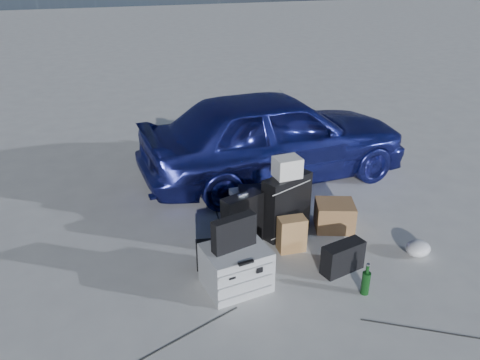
% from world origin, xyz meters
% --- Properties ---
extents(ground, '(60.00, 60.00, 0.00)m').
position_xyz_m(ground, '(0.00, 0.00, 0.00)').
color(ground, '#B1B2AC').
rests_on(ground, ground).
extents(car, '(3.56, 1.44, 1.21)m').
position_xyz_m(car, '(0.77, 2.10, 0.61)').
color(car, '#282F96').
rests_on(car, ground).
extents(pelican_case, '(0.59, 0.50, 0.40)m').
position_xyz_m(pelican_case, '(-0.56, 0.05, 0.20)').
color(pelican_case, '#B0B2B5').
rests_on(pelican_case, ground).
extents(laptop_bag, '(0.42, 0.18, 0.30)m').
position_xyz_m(laptop_bag, '(-0.57, 0.07, 0.56)').
color(laptop_bag, black).
rests_on(laptop_bag, pelican_case).
extents(briefcase, '(0.41, 0.18, 0.31)m').
position_xyz_m(briefcase, '(-0.63, 0.38, 0.16)').
color(briefcase, black).
rests_on(briefcase, ground).
extents(suitcase_left, '(0.47, 0.27, 0.57)m').
position_xyz_m(suitcase_left, '(-0.25, 0.68, 0.29)').
color(suitcase_left, black).
rests_on(suitcase_left, ground).
extents(suitcase_right, '(0.60, 0.38, 0.68)m').
position_xyz_m(suitcase_right, '(0.27, 0.73, 0.34)').
color(suitcase_right, black).
rests_on(suitcase_right, ground).
extents(white_carton, '(0.27, 0.21, 0.21)m').
position_xyz_m(white_carton, '(0.26, 0.73, 0.78)').
color(white_carton, silver).
rests_on(white_carton, suitcase_right).
extents(duffel_bag, '(0.65, 0.43, 0.30)m').
position_xyz_m(duffel_bag, '(0.01, 1.12, 0.15)').
color(duffel_bag, black).
rests_on(duffel_bag, ground).
extents(flat_box_white, '(0.41, 0.31, 0.07)m').
position_xyz_m(flat_box_white, '(0.02, 1.12, 0.33)').
color(flat_box_white, silver).
rests_on(flat_box_white, duffel_bag).
extents(flat_box_black, '(0.30, 0.25, 0.06)m').
position_xyz_m(flat_box_black, '(0.01, 1.10, 0.40)').
color(flat_box_black, black).
rests_on(flat_box_black, flat_box_white).
extents(kraft_bag, '(0.29, 0.20, 0.37)m').
position_xyz_m(kraft_bag, '(0.18, 0.40, 0.18)').
color(kraft_bag, '#AD724B').
rests_on(kraft_bag, ground).
extents(cardboard_box, '(0.52, 0.49, 0.31)m').
position_xyz_m(cardboard_box, '(0.82, 0.62, 0.15)').
color(cardboard_box, brown).
rests_on(cardboard_box, ground).
extents(plastic_bag, '(0.33, 0.31, 0.15)m').
position_xyz_m(plastic_bag, '(1.33, -0.14, 0.07)').
color(plastic_bag, silver).
rests_on(plastic_bag, ground).
extents(messenger_bag, '(0.45, 0.23, 0.30)m').
position_xyz_m(messenger_bag, '(0.47, -0.10, 0.15)').
color(messenger_bag, black).
rests_on(messenger_bag, ground).
extents(green_bottle, '(0.08, 0.08, 0.30)m').
position_xyz_m(green_bottle, '(0.47, -0.46, 0.15)').
color(green_bottle, '#0C3310').
rests_on(green_bottle, ground).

